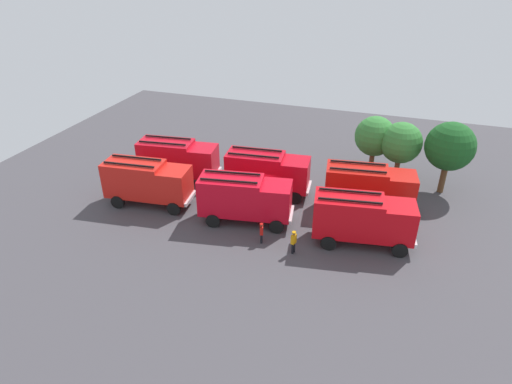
{
  "coord_description": "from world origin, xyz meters",
  "views": [
    {
      "loc": [
        10.04,
        -29.88,
        18.87
      ],
      "look_at": [
        0.0,
        0.0,
        1.4
      ],
      "focal_mm": 31.05,
      "sensor_mm": 36.0,
      "label": 1
    }
  ],
  "objects": [
    {
      "name": "ground_plane",
      "position": [
        0.0,
        0.0,
        0.0
      ],
      "size": [
        54.1,
        54.1,
        0.0
      ],
      "primitive_type": "plane",
      "color": "#423F44"
    },
    {
      "name": "fire_truck_0",
      "position": [
        -8.62,
        -2.32,
        2.15
      ],
      "size": [
        7.41,
        3.34,
        3.88
      ],
      "rotation": [
        0.0,
        0.0,
        0.1
      ],
      "color": "red",
      "rests_on": "ground"
    },
    {
      "name": "fire_truck_1",
      "position": [
        -0.14,
        -2.33,
        2.15
      ],
      "size": [
        7.5,
        3.67,
        3.88
      ],
      "rotation": [
        0.0,
        0.0,
        0.16
      ],
      "color": "red",
      "rests_on": "ground"
    },
    {
      "name": "fire_truck_2",
      "position": [
        8.78,
        -2.43,
        2.15
      ],
      "size": [
        7.48,
        3.61,
        3.88
      ],
      "rotation": [
        0.0,
        0.0,
        0.15
      ],
      "color": "red",
      "rests_on": "ground"
    },
    {
      "name": "fire_truck_3",
      "position": [
        -8.3,
        2.45,
        2.15
      ],
      "size": [
        7.45,
        3.47,
        3.88
      ],
      "rotation": [
        0.0,
        0.0,
        0.12
      ],
      "color": "red",
      "rests_on": "ground"
    },
    {
      "name": "fire_truck_4",
      "position": [
        0.17,
        2.49,
        2.15
      ],
      "size": [
        7.4,
        3.32,
        3.88
      ],
      "rotation": [
        0.0,
        0.0,
        0.1
      ],
      "color": "red",
      "rests_on": "ground"
    },
    {
      "name": "fire_truck_5",
      "position": [
        8.7,
        2.49,
        2.15
      ],
      "size": [
        7.46,
        3.53,
        3.88
      ],
      "rotation": [
        0.0,
        0.0,
        0.13
      ],
      "color": "red",
      "rests_on": "ground"
    },
    {
      "name": "firefighter_0",
      "position": [
        1.98,
        -4.66,
        0.89
      ],
      "size": [
        0.35,
        0.47,
        1.6
      ],
      "rotation": [
        0.0,
        0.0,
        3.43
      ],
      "color": "black",
      "rests_on": "ground"
    },
    {
      "name": "firefighter_1",
      "position": [
        4.49,
        -5.15,
        0.99
      ],
      "size": [
        0.36,
        0.47,
        1.76
      ],
      "rotation": [
        0.0,
        0.0,
        2.83
      ],
      "color": "black",
      "rests_on": "ground"
    },
    {
      "name": "firefighter_2",
      "position": [
        -8.71,
        5.74,
        0.95
      ],
      "size": [
        0.48,
        0.42,
        1.7
      ],
      "rotation": [
        0.0,
        0.0,
        5.26
      ],
      "color": "black",
      "rests_on": "ground"
    },
    {
      "name": "firefighter_3",
      "position": [
        8.28,
        5.87,
        0.97
      ],
      "size": [
        0.46,
        0.47,
        1.73
      ],
      "rotation": [
        0.0,
        0.0,
        0.72
      ],
      "color": "black",
      "rests_on": "ground"
    },
    {
      "name": "firefighter_4",
      "position": [
        9.09,
        0.59,
        1.04
      ],
      "size": [
        0.48,
        0.4,
        1.83
      ],
      "rotation": [
        0.0,
        0.0,
        2.02
      ],
      "color": "black",
      "rests_on": "ground"
    },
    {
      "name": "tree_0",
      "position": [
        8.32,
        9.23,
        3.81
      ],
      "size": [
        3.65,
        3.65,
        5.66
      ],
      "color": "brown",
      "rests_on": "ground"
    },
    {
      "name": "tree_1",
      "position": [
        10.65,
        8.41,
        3.8
      ],
      "size": [
        3.64,
        3.64,
        5.65
      ],
      "color": "brown",
      "rests_on": "ground"
    },
    {
      "name": "tree_2",
      "position": [
        14.55,
        7.65,
        4.29
      ],
      "size": [
        4.11,
        4.11,
        6.38
      ],
      "color": "brown",
      "rests_on": "ground"
    },
    {
      "name": "traffic_cone_0",
      "position": [
        -11.84,
        0.16,
        0.32
      ],
      "size": [
        0.44,
        0.44,
        0.63
      ],
      "primitive_type": "cone",
      "color": "#F2600C",
      "rests_on": "ground"
    },
    {
      "name": "traffic_cone_1",
      "position": [
        5.45,
        -0.55,
        0.3
      ],
      "size": [
        0.42,
        0.42,
        0.59
      ],
      "primitive_type": "cone",
      "color": "#F2600C",
      "rests_on": "ground"
    },
    {
      "name": "traffic_cone_2",
      "position": [
        6.59,
        5.2,
        0.28
      ],
      "size": [
        0.4,
        0.4,
        0.57
      ],
      "primitive_type": "cone",
      "color": "#F2600C",
      "rests_on": "ground"
    }
  ]
}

